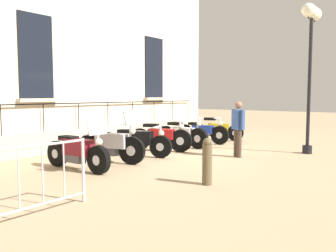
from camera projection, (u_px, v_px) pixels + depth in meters
ground_plane at (166, 152)px, 11.08m from camera, size 60.00×60.00×0.00m
building_facade at (99, 40)px, 12.54m from camera, size 0.82×12.21×7.53m
motorcycle_maroon at (78, 152)px, 8.31m from camera, size 2.11×0.62×1.23m
motorcycle_silver at (111, 145)px, 9.22m from camera, size 1.96×0.73×1.35m
motorcycle_black at (137, 142)px, 10.17m from camera, size 2.07×0.90×0.89m
motorcycle_red at (160, 138)px, 11.16m from camera, size 1.99×0.90×0.98m
motorcycle_white at (182, 135)px, 12.03m from camera, size 2.04×0.73×1.02m
motorcycle_blue at (202, 132)px, 13.01m from camera, size 2.08×0.58×0.96m
motorcycle_yellow at (217, 130)px, 13.86m from camera, size 1.97×0.90×1.03m
lamppost at (311, 38)px, 10.44m from camera, size 0.38×1.08×4.33m
crowd_barrier at (31, 178)px, 5.07m from camera, size 0.06×1.91×1.05m
bollard at (207, 161)px, 6.95m from camera, size 0.19×0.19×0.92m
pedestrian_standing at (238, 126)px, 10.03m from camera, size 0.45×0.39×1.58m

